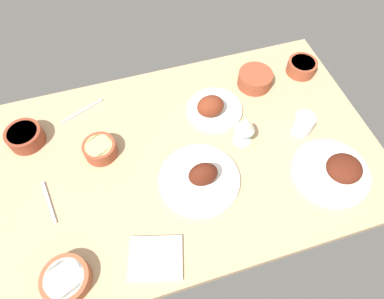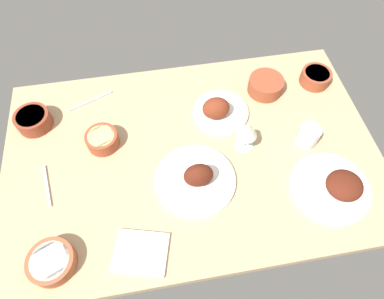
{
  "view_description": "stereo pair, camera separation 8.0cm",
  "coord_description": "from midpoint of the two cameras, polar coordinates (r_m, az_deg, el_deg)",
  "views": [
    {
      "loc": [
        -18.7,
        -61.36,
        109.66
      ],
      "look_at": [
        0.0,
        0.0,
        6.0
      ],
      "focal_mm": 30.74,
      "sensor_mm": 36.0,
      "label": 1
    },
    {
      "loc": [
        -10.94,
        -63.21,
        109.66
      ],
      "look_at": [
        0.0,
        0.0,
        6.0
      ],
      "focal_mm": 30.74,
      "sensor_mm": 36.0,
      "label": 2
    }
  ],
  "objects": [
    {
      "name": "bowl_cream",
      "position": [
        1.12,
        -23.08,
        -20.14
      ],
      "size": [
        14.44,
        14.44,
        4.85
      ],
      "color": "#A35133",
      "rests_on": "dining_table"
    },
    {
      "name": "bowl_potatoes",
      "position": [
        1.26,
        -17.41,
        0.01
      ],
      "size": [
        12.09,
        12.09,
        5.6
      ],
      "color": "brown",
      "rests_on": "dining_table"
    },
    {
      "name": "fork_loose",
      "position": [
        1.43,
        -20.06,
        6.21
      ],
      "size": [
        17.39,
        7.92,
        0.8
      ],
      "primitive_type": "cube",
      "rotation": [
        0.0,
        0.0,
        0.39
      ],
      "color": "silver",
      "rests_on": "dining_table"
    },
    {
      "name": "spoon_loose",
      "position": [
        1.26,
        -25.26,
        -8.35
      ],
      "size": [
        3.97,
        16.77,
        0.8
      ],
      "primitive_type": "cube",
      "rotation": [
        0.0,
        0.0,
        4.9
      ],
      "color": "silver",
      "rests_on": "dining_table"
    },
    {
      "name": "plate_center_main",
      "position": [
        1.15,
        -0.48,
        -5.04
      ],
      "size": [
        28.75,
        28.75,
        10.59
      ],
      "color": "white",
      "rests_on": "dining_table"
    },
    {
      "name": "bowl_soup",
      "position": [
        1.4,
        -28.48,
        1.94
      ],
      "size": [
        13.37,
        13.37,
        6.11
      ],
      "color": "brown",
      "rests_on": "dining_table"
    },
    {
      "name": "plate_near_viewer",
      "position": [
        1.26,
        22.13,
        -3.51
      ],
      "size": [
        27.68,
        27.68,
        7.62
      ],
      "color": "white",
      "rests_on": "dining_table"
    },
    {
      "name": "bowl_pasta",
      "position": [
        1.44,
        9.3,
        11.97
      ],
      "size": [
        14.36,
        14.36,
        6.34
      ],
      "color": "brown",
      "rests_on": "dining_table"
    },
    {
      "name": "dining_table",
      "position": [
        1.25,
        -1.82,
        -1.06
      ],
      "size": [
        140.0,
        90.0,
        4.0
      ],
      "primitive_type": "cube",
      "color": "tan",
      "rests_on": "ground"
    },
    {
      "name": "wine_glass",
      "position": [
        1.19,
        7.36,
        4.06
      ],
      "size": [
        7.6,
        7.6,
        14.0
      ],
      "color": "silver",
      "rests_on": "dining_table"
    },
    {
      "name": "water_tumbler",
      "position": [
        1.31,
        17.08,
        4.14
      ],
      "size": [
        7.83,
        7.83,
        8.38
      ],
      "primitive_type": "cylinder",
      "color": "silver",
      "rests_on": "dining_table"
    },
    {
      "name": "bowl_onions",
      "position": [
        1.54,
        17.06,
        13.55
      ],
      "size": [
        12.46,
        12.46,
        5.65
      ],
      "color": "brown",
      "rests_on": "dining_table"
    },
    {
      "name": "plate_far_side",
      "position": [
        1.32,
        1.84,
        7.13
      ],
      "size": [
        22.36,
        22.36,
        10.16
      ],
      "color": "white",
      "rests_on": "dining_table"
    },
    {
      "name": "folded_napkin",
      "position": [
        1.09,
        -8.5,
        -18.25
      ],
      "size": [
        19.65,
        17.55,
        1.2
      ],
      "primitive_type": "cube",
      "rotation": [
        0.0,
        0.0,
        -0.27
      ],
      "color": "white",
      "rests_on": "dining_table"
    }
  ]
}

